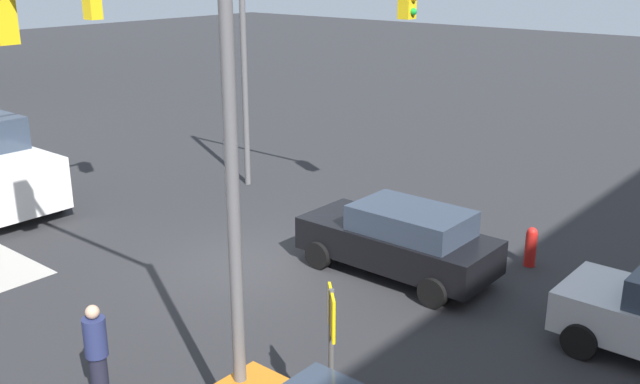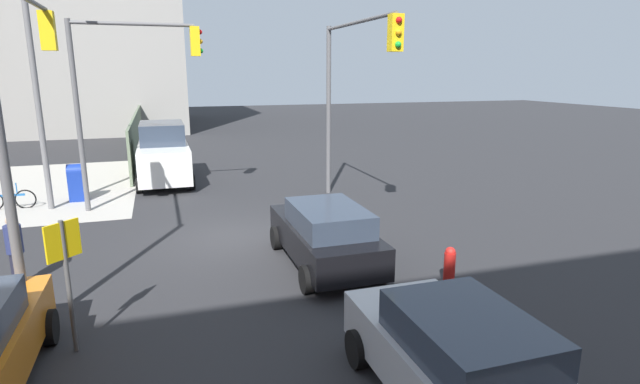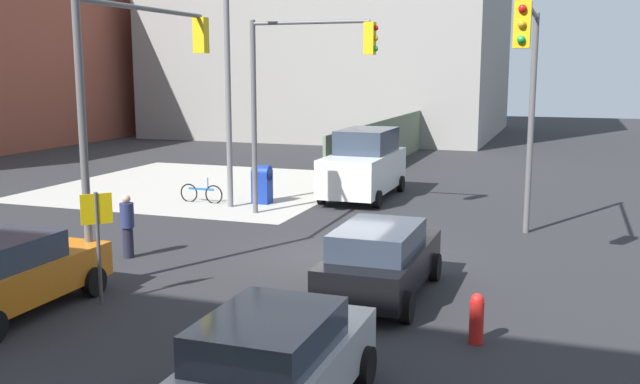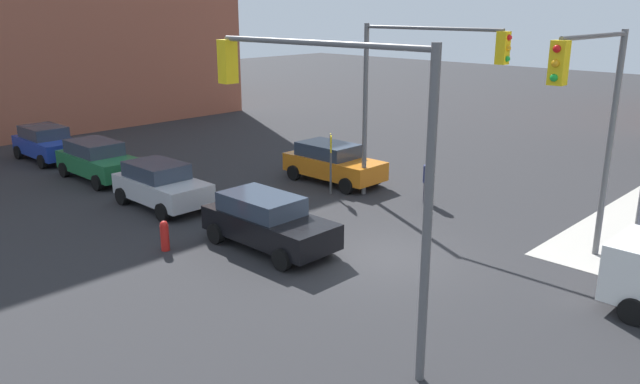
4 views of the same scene
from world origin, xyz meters
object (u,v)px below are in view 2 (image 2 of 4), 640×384
Objects in this scene: traffic_signal_nw_corner at (24,79)px; fire_hydrant at (449,266)px; traffic_signal_ne_corner at (126,79)px; pedestrian_crossing at (15,250)px; bicycle_leaning_on_fence at (9,200)px; mailbox_blue at (78,181)px; coupe_black at (325,234)px; street_lamp_corner at (40,75)px; sedan_silver at (455,358)px; traffic_signal_se_corner at (351,76)px; van_white_delivery at (164,154)px.

traffic_signal_nw_corner reaches higher than fire_hydrant.
traffic_signal_ne_corner is 3.86× the size of pedestrian_crossing.
bicycle_leaning_on_fence is at bearing 75.73° from traffic_signal_ne_corner.
coupe_black is (-9.15, -6.88, 0.08)m from mailbox_blue.
street_lamp_corner is 14.54m from fire_hydrant.
sedan_silver is 17.04m from bicycle_leaning_on_fence.
traffic_signal_ne_corner reaches higher than coupe_black.
coupe_black reaches higher than bicycle_leaning_on_fence.
coupe_black reaches higher than fire_hydrant.
street_lamp_corner reaches higher than bicycle_leaning_on_fence.
traffic_signal_se_corner is 6.90m from coupe_black.
street_lamp_corner is 4.75× the size of pedestrian_crossing.
bicycle_leaning_on_fence is (7.86, 2.70, -4.31)m from traffic_signal_nw_corner.
coupe_black is 12.22m from van_white_delivery.
sedan_silver reaches higher than mailbox_blue.
van_white_delivery is at bearing 43.99° from traffic_signal_se_corner.
pedestrian_crossing is (-10.69, 3.40, -0.41)m from van_white_delivery.
coupe_black is at bearing -96.17° from traffic_signal_nw_corner.
traffic_signal_ne_corner is 4.55× the size of mailbox_blue.
street_lamp_corner is 8.51× the size of fire_hydrant.
street_lamp_corner is at bearing 74.80° from traffic_signal_se_corner.
van_white_delivery reaches higher than coupe_black.
traffic_signal_nw_corner is at bearing 44.26° from sedan_silver.
street_lamp_corner is at bearing -113.41° from bicycle_leaning_on_fence.
coupe_black is (-5.12, 2.62, -3.82)m from traffic_signal_se_corner.
sedan_silver is (-3.81, 2.32, 0.36)m from fire_hydrant.
street_lamp_corner is 6.35m from van_white_delivery.
van_white_delivery reaches higher than bicycle_leaning_on_fence.
pedestrian_crossing is (-6.50, 2.33, -3.69)m from traffic_signal_ne_corner.
street_lamp_corner is at bearing -25.72° from pedestrian_crossing.
van_white_delivery is (6.53, 6.30, -3.39)m from traffic_signal_se_corner.
traffic_signal_ne_corner is at bearing -128.63° from mailbox_blue.
fire_hydrant is at bearing -31.31° from sedan_silver.
bicycle_leaning_on_fence is (10.60, 11.40, -0.14)m from fire_hydrant.
fire_hydrant is 3.11m from coupe_black.
traffic_signal_se_corner is at bearing -13.42° from sedan_silver.
bicycle_leaning_on_fence is (14.41, 9.08, -0.50)m from sedan_silver.
sedan_silver is at bearing 148.69° from fire_hydrant.
pedestrian_crossing is (-8.20, 0.20, 0.11)m from mailbox_blue.
street_lamp_corner is at bearing 135.04° from van_white_delivery.
sedan_silver is at bearing 179.99° from coupe_black.
coupe_black is at bearing -147.47° from traffic_signal_ne_corner.
traffic_signal_se_corner is at bearing -2.40° from fire_hydrant.
traffic_signal_nw_corner is at bearing -176.62° from mailbox_blue.
traffic_signal_ne_corner reaches higher than van_white_delivery.
bicycle_leaning_on_fence is at bearing 46.70° from coupe_black.
traffic_signal_nw_corner is 3.71× the size of bicycle_leaning_on_fence.
traffic_signal_ne_corner is 0.81× the size of street_lamp_corner.
coupe_black is at bearing -143.06° from mailbox_blue.
pedestrian_crossing is (-4.16, 9.70, -3.79)m from traffic_signal_se_corner.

